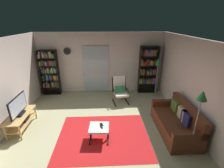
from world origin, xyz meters
The scene contains 17 objects.
ground_plane centered at (0.00, 0.00, 0.00)m, with size 7.02×7.02×0.00m, color #B5B389.
wall_back centered at (0.00, 2.90, 1.30)m, with size 5.60×0.06×2.60m, color silver.
wall_right centered at (2.70, 0.00, 1.30)m, with size 0.06×6.00×2.60m, color silver.
glass_door_panel centered at (-0.23, 2.83, 1.05)m, with size 1.10×0.01×2.00m, color silver.
area_rug centered at (0.08, -0.23, 0.00)m, with size 2.52×2.01×0.01m, color red.
tv_stand centered at (-2.35, 0.25, 0.32)m, with size 0.49×1.14×0.49m.
television centered at (-2.35, 0.24, 0.75)m, with size 0.20×0.88×0.57m.
bookshelf_near_tv centered at (-2.18, 2.69, 1.03)m, with size 0.73×0.30×1.93m.
bookshelf_near_sofa centered at (2.02, 2.70, 1.09)m, with size 0.79×0.30×2.05m.
leather_sofa centered at (2.20, -0.10, 0.31)m, with size 0.86×1.78×0.86m.
lounge_armchair centered at (0.73, 1.83, 0.53)m, with size 0.66×0.73×1.02m.
ottoman centered at (-0.03, -0.35, 0.34)m, with size 0.55×0.51×0.41m.
tv_remote centered at (0.03, -0.36, 0.42)m, with size 0.04×0.14×0.02m, color black.
cell_phone centered at (0.03, -0.26, 0.42)m, with size 0.07×0.14×0.01m, color black.
floor_lamp_by_sofa centered at (2.17, -0.97, 1.41)m, with size 0.22×0.22×1.70m.
floor_lamp_by_shelf centered at (2.25, 2.14, 1.34)m, with size 0.22×0.22×1.70m.
wall_clock centered at (-1.40, 2.82, 1.85)m, with size 0.29×0.03×0.29m.
Camera 1 is at (0.14, -3.84, 3.05)m, focal length 25.44 mm.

